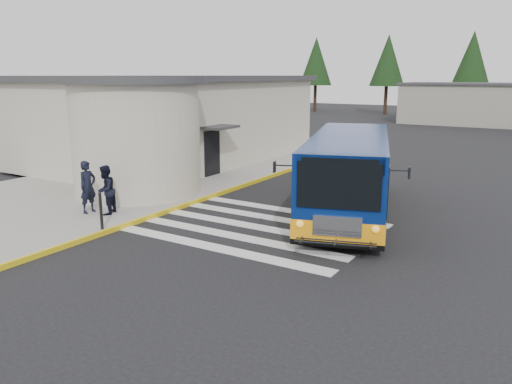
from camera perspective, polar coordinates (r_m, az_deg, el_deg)
The scene contains 9 objects.
ground at distance 17.30m, azimuth 2.44°, elevation -3.52°, with size 140.00×140.00×0.00m, color black.
sidewalk at distance 25.62m, azimuth -10.87°, elevation 1.95°, with size 10.00×34.00×0.15m, color gray.
curb_strip at distance 22.63m, azimuth -1.56°, elevation 0.71°, with size 0.12×34.00×0.16m, color yellow.
station_building at distance 28.64m, azimuth -9.89°, elevation 8.20°, with size 12.70×18.70×4.80m.
crosswalk at distance 16.89m, azimuth -0.38°, elevation -3.92°, with size 8.00×5.35×0.01m.
transit_bus at distance 18.48m, azimuth 10.51°, elevation 1.74°, with size 5.90×10.45×2.87m.
pedestrian_a at distance 18.78m, azimuth -18.67°, elevation 0.56°, with size 0.69×0.45×1.88m, color black.
pedestrian_b at distance 18.37m, azimuth -16.82°, elevation 0.22°, with size 0.85×0.67×1.76m, color black.
bollard at distance 16.66m, azimuth -17.30°, elevation -2.08°, with size 0.10×0.10×1.22m, color black.
Camera 1 is at (8.06, -14.48, 4.99)m, focal length 35.00 mm.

